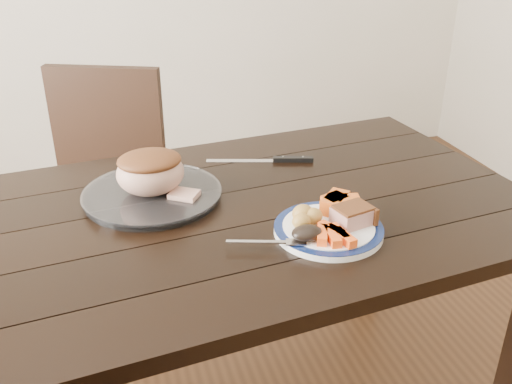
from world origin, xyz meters
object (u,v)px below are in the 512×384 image
object	(u,v)px
roast_joint	(150,173)
pork_slice	(352,216)
chair_far	(103,184)
fork	(273,243)
dinner_plate	(328,230)
dining_table	(224,242)
carving_knife	(280,160)
serving_platter	(153,196)

from	to	relation	value
roast_joint	pork_slice	bearing A→B (deg)	-34.84
chair_far	fork	size ratio (longest dim) A/B	5.32
dinner_plate	dining_table	bearing A→B (deg)	139.92
fork	dinner_plate	bearing A→B (deg)	30.79
dining_table	carving_knife	bearing A→B (deg)	47.14
chair_far	fork	xyz separation A→B (m)	(0.35, -0.94, 0.25)
serving_platter	roast_joint	xyz separation A→B (m)	(0.00, 0.00, 0.06)
dinner_plate	carving_knife	xyz separation A→B (m)	(0.03, 0.43, -0.00)
pork_slice	fork	distance (m)	0.21
serving_platter	fork	size ratio (longest dim) A/B	2.01
serving_platter	roast_joint	size ratio (longest dim) A/B	2.02
pork_slice	fork	xyz separation A→B (m)	(-0.20, -0.03, -0.02)
dining_table	dinner_plate	world-z (taller)	dinner_plate
pork_slice	roast_joint	bearing A→B (deg)	145.16
dining_table	chair_far	world-z (taller)	chair_far
chair_far	roast_joint	world-z (taller)	chair_far
chair_far	fork	bearing A→B (deg)	132.84
fork	serving_platter	bearing A→B (deg)	141.80
chair_far	serving_platter	world-z (taller)	chair_far
dining_table	dinner_plate	xyz separation A→B (m)	(0.21, -0.18, 0.10)
serving_platter	carving_knife	size ratio (longest dim) A/B	1.12
dinner_plate	roast_joint	size ratio (longest dim) A/B	1.47
chair_far	pork_slice	bearing A→B (deg)	143.79
dinner_plate	chair_far	bearing A→B (deg)	118.60
fork	roast_joint	world-z (taller)	roast_joint
fork	roast_joint	xyz separation A→B (m)	(-0.22, 0.33, 0.05)
dining_table	pork_slice	bearing A→B (deg)	-34.23
pork_slice	serving_platter	bearing A→B (deg)	145.16
fork	carving_knife	xyz separation A→B (m)	(0.17, 0.46, -0.01)
pork_slice	dinner_plate	bearing A→B (deg)	175.24
dining_table	fork	distance (m)	0.25
dining_table	chair_far	bearing A→B (deg)	111.31
serving_platter	pork_slice	world-z (taller)	pork_slice
serving_platter	dinner_plate	bearing A→B (deg)	-38.29
dining_table	serving_platter	distance (m)	0.22
fork	pork_slice	bearing A→B (deg)	25.93
chair_far	dinner_plate	distance (m)	1.06
roast_joint	carving_knife	xyz separation A→B (m)	(0.40, 0.14, -0.07)
serving_platter	roast_joint	distance (m)	0.06
chair_far	dinner_plate	world-z (taller)	chair_far
dinner_plate	carving_knife	size ratio (longest dim) A/B	0.81
chair_far	serving_platter	bearing A→B (deg)	124.01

